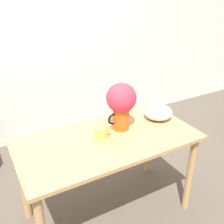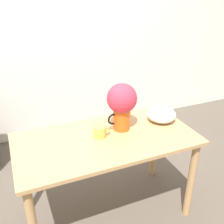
% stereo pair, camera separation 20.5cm
% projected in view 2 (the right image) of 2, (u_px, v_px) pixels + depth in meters
% --- Properties ---
extents(ground_plane, '(12.00, 12.00, 0.00)m').
position_uv_depth(ground_plane, '(94.00, 217.00, 2.30)').
color(ground_plane, brown).
extents(wall_back, '(8.00, 0.05, 2.60)m').
position_uv_depth(wall_back, '(45.00, 36.00, 3.07)').
color(wall_back, silver).
rests_on(wall_back, ground_plane).
extents(table, '(1.40, 0.71, 0.78)m').
position_uv_depth(table, '(106.00, 150.00, 2.08)').
color(table, tan).
rests_on(table, ground_plane).
extents(flower_vase, '(0.24, 0.24, 0.39)m').
position_uv_depth(flower_vase, '(122.00, 103.00, 2.05)').
color(flower_vase, '#E05619').
rests_on(flower_vase, table).
extents(coffee_mug, '(0.14, 0.10, 0.09)m').
position_uv_depth(coffee_mug, '(100.00, 132.00, 2.02)').
color(coffee_mug, gold).
rests_on(coffee_mug, table).
extents(white_bowl, '(0.25, 0.25, 0.12)m').
position_uv_depth(white_bowl, '(161.00, 114.00, 2.25)').
color(white_bowl, silver).
rests_on(white_bowl, table).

